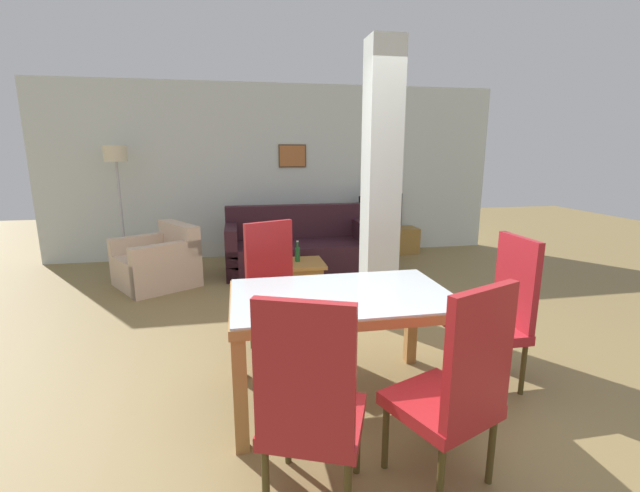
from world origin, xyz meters
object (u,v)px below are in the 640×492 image
(sofa, at_px, (298,249))
(tv_screen, at_px, (381,212))
(dining_chair_far_left, at_px, (276,285))
(dining_chair_near_right, at_px, (457,386))
(dining_chair_near_left, at_px, (310,404))
(bottle, at_px, (298,253))
(coffee_table, at_px, (299,277))
(armchair, at_px, (159,264))
(dining_table, at_px, (341,317))
(tv_stand, at_px, (380,241))
(floor_lamp, at_px, (117,166))
(dining_chair_head_right, at_px, (499,310))

(sofa, bearing_deg, tv_screen, -152.79)
(dining_chair_far_left, height_order, dining_chair_near_right, same)
(sofa, distance_m, tv_screen, 1.71)
(dining_chair_near_left, xyz_separation_m, bottle, (0.39, 3.22, -0.08))
(coffee_table, bearing_deg, tv_screen, 47.53)
(dining_chair_far_left, relative_size, armchair, 0.94)
(sofa, bearing_deg, dining_table, 87.13)
(coffee_table, distance_m, bottle, 0.29)
(dining_table, relative_size, tv_screen, 1.76)
(dining_table, relative_size, tv_stand, 1.15)
(sofa, relative_size, coffee_table, 3.32)
(sofa, bearing_deg, bottle, 81.71)
(floor_lamp, bearing_deg, dining_chair_head_right, -48.58)
(dining_chair_near_left, xyz_separation_m, dining_chair_head_right, (1.53, 0.89, 0.00))
(dining_chair_head_right, distance_m, sofa, 3.46)
(dining_chair_head_right, height_order, tv_stand, dining_chair_head_right)
(sofa, bearing_deg, dining_chair_far_left, 77.64)
(dining_chair_head_right, relative_size, tv_screen, 1.33)
(dining_chair_near_right, xyz_separation_m, dining_chair_head_right, (0.81, 0.88, 0.00))
(tv_stand, bearing_deg, dining_chair_near_left, -112.09)
(tv_screen, bearing_deg, dining_table, 48.33)
(sofa, height_order, armchair, sofa)
(tv_screen, distance_m, floor_lamp, 4.04)
(dining_chair_near_right, distance_m, coffee_table, 3.21)
(floor_lamp, bearing_deg, dining_chair_far_left, -57.56)
(dining_chair_far_left, relative_size, dining_chair_head_right, 1.00)
(dining_chair_near_right, relative_size, sofa, 0.55)
(dining_chair_head_right, bearing_deg, dining_table, 90.00)
(armchair, bearing_deg, dining_chair_far_left, -179.22)
(floor_lamp, bearing_deg, coffee_table, -35.41)
(dining_chair_near_right, bearing_deg, armchair, 95.78)
(dining_table, distance_m, dining_chair_near_left, 0.97)
(coffee_table, height_order, tv_screen, tv_screen)
(dining_chair_near_right, height_order, armchair, dining_chair_near_right)
(dining_chair_far_left, height_order, armchair, dining_chair_far_left)
(sofa, distance_m, coffee_table, 1.02)
(tv_stand, bearing_deg, dining_chair_head_right, -96.67)
(bottle, relative_size, tv_stand, 0.20)
(dining_chair_near_left, bearing_deg, floor_lamp, 134.07)
(dining_chair_far_left, height_order, tv_screen, dining_chair_far_left)
(dining_table, height_order, tv_screen, tv_screen)
(dining_table, distance_m, armchair, 3.39)
(coffee_table, bearing_deg, dining_chair_near_left, -97.00)
(coffee_table, bearing_deg, dining_chair_far_left, -105.52)
(dining_chair_near_left, xyz_separation_m, sofa, (0.53, 4.19, -0.26))
(bottle, relative_size, tv_screen, 0.30)
(dining_chair_head_right, xyz_separation_m, bottle, (-1.15, 2.33, -0.08))
(tv_stand, height_order, tv_screen, tv_screen)
(dining_chair_near_left, xyz_separation_m, dining_chair_near_right, (0.73, 0.01, 0.00))
(coffee_table, distance_m, floor_lamp, 3.15)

